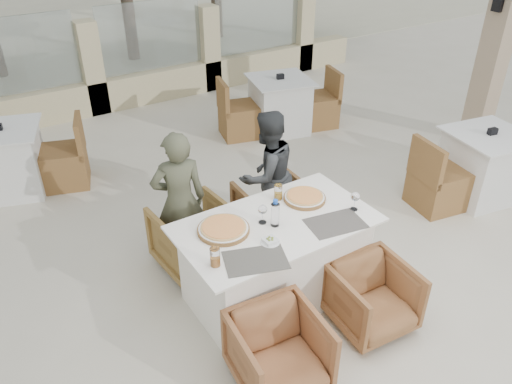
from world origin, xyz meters
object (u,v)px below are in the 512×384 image
pizza_right (305,197)px  bg_table_b (280,105)px  diner_right (267,175)px  water_bottle (275,213)px  armchair_far_left (195,237)px  dining_table (275,260)px  armchair_near_right (372,297)px  pizza_left (223,228)px  bg_table_a (7,161)px  bg_table_c (483,166)px  beer_glass_right (278,192)px  diner_left (180,201)px  beer_glass_left (215,257)px  wine_glass_centre (263,213)px  armchair_far_right (274,212)px  wine_glass_corner (355,200)px  olive_dish (270,240)px  armchair_near_left (279,352)px

pizza_right → bg_table_b: 3.15m
diner_right → water_bottle: bearing=52.7°
armchair_far_left → dining_table: bearing=113.0°
armchair_near_right → pizza_left: bearing=142.0°
pizza_right → bg_table_a: (-1.97, 2.95, -0.41)m
diner_right → bg_table_c: 2.55m
beer_glass_right → bg_table_a: (-1.79, 2.82, -0.45)m
bg_table_a → diner_left: bearing=-45.8°
armchair_near_right → beer_glass_left: bearing=161.2°
wine_glass_centre → armchair_far_right: (0.56, 0.64, -0.56)m
armchair_far_right → bg_table_c: size_ratio=0.41×
dining_table → diner_right: diner_right is taller
armchair_near_right → bg_table_b: bearing=71.1°
armchair_far_left → diner_left: (-0.07, 0.12, 0.36)m
pizza_right → diner_right: bearing=83.4°
pizza_left → armchair_far_right: pizza_left is taller
pizza_right → beer_glass_left: beer_glass_left is taller
pizza_left → diner_right: diner_right is taller
pizza_left → pizza_right: pizza_left is taller
armchair_near_right → dining_table: bearing=128.6°
pizza_left → bg_table_c: size_ratio=0.25×
pizza_left → diner_left: 0.74m
dining_table → beer_glass_left: size_ratio=11.00×
dining_table → beer_glass_left: 0.83m
pizza_left → beer_glass_right: (0.62, 0.16, 0.04)m
pizza_left → water_bottle: water_bottle is taller
pizza_left → pizza_right: size_ratio=1.14×
beer_glass_right → wine_glass_corner: bearing=-47.2°
bg_table_a → bg_table_b: 3.60m
beer_glass_right → armchair_far_right: (0.26, 0.42, -0.53)m
wine_glass_corner → wine_glass_centre: bearing=161.3°
olive_dish → wine_glass_corner: bearing=-0.1°
wine_glass_corner → armchair_near_left: 1.38m
wine_glass_corner → beer_glass_left: bearing=-179.8°
pizza_left → armchair_far_left: bearing=87.3°
beer_glass_left → pizza_right: bearing=18.1°
diner_left → bg_table_a: size_ratio=0.82×
bg_table_b → beer_glass_right: bearing=-110.8°
bg_table_b → diner_right: bearing=-113.4°
bg_table_b → pizza_left: bearing=-117.5°
wine_glass_centre → bg_table_c: wine_glass_centre is taller
diner_left → armchair_far_right: bearing=-175.6°
diner_right → bg_table_a: size_ratio=0.80×
armchair_far_right → dining_table: bearing=59.1°
bg_table_a → beer_glass_right: bearing=-40.0°
wine_glass_corner → beer_glass_right: bearing=132.8°
water_bottle → wine_glass_centre: water_bottle is taller
beer_glass_right → bg_table_a: bearing=122.3°
beer_glass_right → beer_glass_left: bearing=-151.3°
dining_table → bg_table_a: bearing=116.9°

